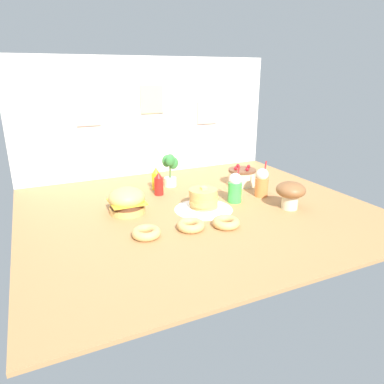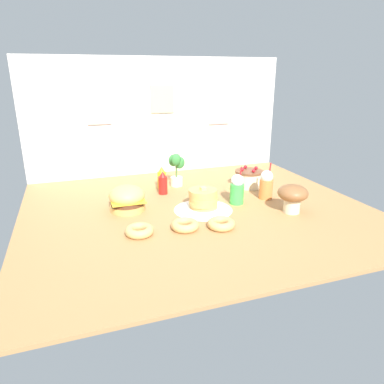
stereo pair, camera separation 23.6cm
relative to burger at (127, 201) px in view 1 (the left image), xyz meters
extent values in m
cube|color=#B27F4C|center=(0.48, -0.14, -0.10)|extent=(2.42, 2.12, 0.02)
cube|color=beige|center=(0.48, 0.91, 0.45)|extent=(2.42, 0.03, 1.07)
cube|color=#D8A599|center=(-0.07, 0.89, 0.50)|extent=(0.21, 0.01, 0.19)
cube|color=beige|center=(0.51, 0.89, 0.61)|extent=(0.22, 0.01, 0.25)
cube|color=#D8A599|center=(1.08, 0.89, 0.46)|extent=(0.21, 0.01, 0.21)
cylinder|color=white|center=(0.51, -0.17, -0.08)|extent=(0.42, 0.42, 0.00)
cylinder|color=#DBA859|center=(0.00, 0.00, -0.06)|extent=(0.25, 0.25, 0.04)
cylinder|color=#59331E|center=(0.00, 0.00, -0.03)|extent=(0.23, 0.23, 0.03)
cube|color=yellow|center=(0.00, 0.00, -0.01)|extent=(0.23, 0.23, 0.01)
ellipsoid|color=#E5B260|center=(0.00, 0.00, 0.02)|extent=(0.25, 0.25, 0.14)
cylinder|color=white|center=(0.51, -0.17, -0.07)|extent=(0.32, 0.32, 0.01)
cylinder|color=#E0AD5B|center=(0.51, -0.17, -0.05)|extent=(0.20, 0.20, 0.03)
cylinder|color=#E0AD5B|center=(0.51, -0.18, -0.03)|extent=(0.20, 0.20, 0.03)
cylinder|color=#E0AD5B|center=(0.51, -0.18, 0.00)|extent=(0.20, 0.20, 0.03)
cylinder|color=#E0AD5B|center=(0.51, -0.17, 0.03)|extent=(0.20, 0.20, 0.03)
cylinder|color=#E0AD5B|center=(0.51, -0.17, 0.05)|extent=(0.20, 0.20, 0.03)
cube|color=#F7E072|center=(0.51, -0.17, 0.07)|extent=(0.04, 0.04, 0.02)
cylinder|color=beige|center=(1.07, 0.20, -0.02)|extent=(0.23, 0.23, 0.12)
cylinder|color=brown|center=(1.07, 0.20, 0.05)|extent=(0.24, 0.24, 0.02)
sphere|color=red|center=(1.14, 0.21, 0.07)|extent=(0.03, 0.03, 0.03)
sphere|color=red|center=(1.07, 0.27, 0.07)|extent=(0.03, 0.03, 0.03)
sphere|color=red|center=(1.00, 0.20, 0.07)|extent=(0.03, 0.03, 0.03)
sphere|color=red|center=(1.07, 0.13, 0.07)|extent=(0.03, 0.03, 0.03)
cylinder|color=red|center=(0.33, 0.26, -0.02)|extent=(0.07, 0.07, 0.14)
cone|color=red|center=(0.33, 0.26, 0.08)|extent=(0.06, 0.06, 0.05)
cylinder|color=yellow|center=(0.36, 0.40, -0.02)|extent=(0.07, 0.07, 0.14)
cone|color=yellow|center=(0.36, 0.40, 0.08)|extent=(0.06, 0.06, 0.05)
cylinder|color=green|center=(0.79, -0.13, -0.01)|extent=(0.10, 0.10, 0.15)
sphere|color=white|center=(0.79, -0.13, 0.09)|extent=(0.09, 0.09, 0.09)
cylinder|color=red|center=(0.81, -0.13, 0.12)|extent=(0.01, 0.04, 0.15)
cylinder|color=orange|center=(1.05, -0.11, -0.01)|extent=(0.10, 0.10, 0.15)
sphere|color=white|center=(1.05, -0.11, 0.09)|extent=(0.09, 0.09, 0.09)
cylinder|color=red|center=(1.07, -0.11, 0.12)|extent=(0.01, 0.03, 0.15)
torus|color=tan|center=(0.00, -0.43, -0.06)|extent=(0.18, 0.18, 0.05)
torus|color=pink|center=(0.00, -0.43, -0.06)|extent=(0.17, 0.17, 0.05)
torus|color=tan|center=(0.28, -0.44, -0.06)|extent=(0.18, 0.18, 0.05)
torus|color=#F2E5C6|center=(0.28, -0.44, -0.06)|extent=(0.17, 0.17, 0.05)
torus|color=tan|center=(0.51, -0.50, -0.06)|extent=(0.18, 0.18, 0.05)
torus|color=brown|center=(0.51, -0.50, -0.06)|extent=(0.17, 0.17, 0.05)
cylinder|color=white|center=(0.50, 0.43, -0.05)|extent=(0.10, 0.10, 0.08)
cylinder|color=#4C7238|center=(0.50, 0.43, 0.06)|extent=(0.02, 0.02, 0.13)
ellipsoid|color=#38843D|center=(0.53, 0.44, 0.11)|extent=(0.09, 0.06, 0.10)
ellipsoid|color=#38843D|center=(0.48, 0.46, 0.13)|extent=(0.09, 0.06, 0.10)
ellipsoid|color=#38843D|center=(0.49, 0.40, 0.15)|extent=(0.09, 0.06, 0.10)
cylinder|color=beige|center=(1.08, -0.42, -0.04)|extent=(0.11, 0.11, 0.09)
ellipsoid|color=brown|center=(1.08, -0.42, 0.06)|extent=(0.21, 0.21, 0.11)
camera|label=1|loc=(-0.56, -2.27, 0.85)|focal=33.04mm
camera|label=2|loc=(-0.34, -2.36, 0.85)|focal=33.04mm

